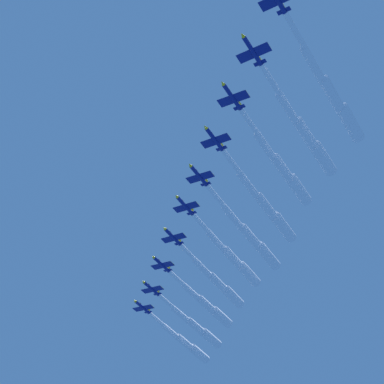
# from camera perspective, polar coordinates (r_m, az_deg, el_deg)

# --- Properties ---
(jet_lead) EXTENTS (53.51, 12.83, 4.01)m
(jet_lead) POSITION_cam_1_polar(r_m,az_deg,el_deg) (154.32, 13.46, 9.10)
(jet_lead) COLOR navy
(jet_port_inner) EXTENTS (52.30, 12.35, 3.93)m
(jet_port_inner) POSITION_cam_1_polar(r_m,az_deg,el_deg) (161.82, 11.00, 5.48)
(jet_port_inner) COLOR navy
(jet_starboard_inner) EXTENTS (50.94, 11.86, 4.05)m
(jet_starboard_inner) POSITION_cam_1_polar(r_m,az_deg,el_deg) (170.21, 8.77, 2.24)
(jet_starboard_inner) COLOR navy
(jet_port_mid) EXTENTS (54.45, 11.97, 3.96)m
(jet_port_mid) POSITION_cam_1_polar(r_m,az_deg,el_deg) (180.86, 7.27, -1.48)
(jet_port_mid) COLOR navy
(jet_starboard_mid) EXTENTS (55.51, 12.20, 4.04)m
(jet_starboard_mid) POSITION_cam_1_polar(r_m,az_deg,el_deg) (191.33, 5.77, -4.42)
(jet_starboard_mid) COLOR navy
(jet_port_outer) EXTENTS (52.56, 11.85, 3.99)m
(jet_port_outer) POSITION_cam_1_polar(r_m,az_deg,el_deg) (201.14, 4.03, -6.42)
(jet_port_outer) COLOR navy
(jet_starboard_outer) EXTENTS (50.92, 11.56, 3.93)m
(jet_starboard_outer) POSITION_cam_1_polar(r_m,az_deg,el_deg) (210.87, 2.56, -8.76)
(jet_starboard_outer) COLOR navy
(jet_trail_port) EXTENTS (49.90, 12.57, 4.07)m
(jet_trail_port) POSITION_cam_1_polar(r_m,az_deg,el_deg) (221.17, 1.44, -10.84)
(jet_trail_port) COLOR navy
(jet_trail_starboard) EXTENTS (51.42, 12.37, 3.98)m
(jet_trail_starboard) POSITION_cam_1_polar(r_m,az_deg,el_deg) (233.61, 0.42, -12.88)
(jet_trail_starboard) COLOR navy
(jet_tail_end) EXTENTS (52.04, 11.67, 3.97)m
(jet_tail_end) POSITION_cam_1_polar(r_m,az_deg,el_deg) (246.79, -0.64, -14.37)
(jet_tail_end) COLOR navy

